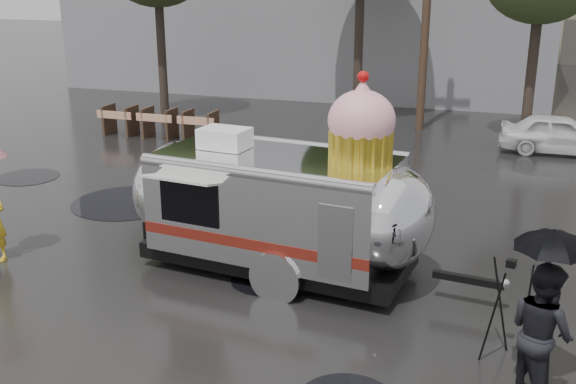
% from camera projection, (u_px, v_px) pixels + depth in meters
% --- Properties ---
extents(ground, '(120.00, 120.00, 0.00)m').
position_uv_depth(ground, '(164.00, 285.00, 11.87)').
color(ground, black).
rests_on(ground, ground).
extents(puddles, '(12.08, 9.20, 0.01)m').
position_uv_depth(puddles, '(193.00, 216.00, 15.22)').
color(puddles, black).
rests_on(puddles, ground).
extents(barricade_row, '(4.30, 0.80, 1.00)m').
position_uv_depth(barricade_row, '(159.00, 123.00, 22.38)').
color(barricade_row, '#473323').
rests_on(barricade_row, ground).
extents(airstream_trailer, '(7.09, 2.92, 3.83)m').
position_uv_depth(airstream_trailer, '(282.00, 202.00, 12.04)').
color(airstream_trailer, silver).
rests_on(airstream_trailer, ground).
extents(person_right, '(0.95, 1.02, 1.89)m').
position_uv_depth(person_right, '(541.00, 333.00, 8.42)').
color(person_right, black).
rests_on(person_right, ground).
extents(umbrella_black, '(1.15, 1.15, 2.34)m').
position_uv_depth(umbrella_black, '(551.00, 259.00, 8.12)').
color(umbrella_black, black).
rests_on(umbrella_black, ground).
extents(tripod, '(0.61, 0.63, 1.56)m').
position_uv_depth(tripod, '(507.00, 301.00, 9.27)').
color(tripod, black).
rests_on(tripod, ground).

